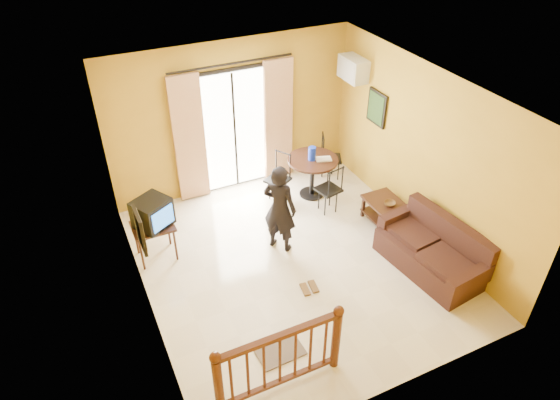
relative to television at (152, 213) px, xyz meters
name	(u,v)px	position (x,y,z in m)	size (l,w,h in m)	color
ground	(294,262)	(1.87, -1.06, -0.85)	(5.00, 5.00, 0.00)	beige
room_shell	(296,170)	(1.87, -1.06, 0.85)	(5.00, 5.00, 5.00)	white
balcony_door	(235,130)	(1.87, 1.37, 0.34)	(2.25, 0.14, 2.46)	black
tv_table	(153,229)	(-0.03, 0.00, -0.30)	(0.62, 0.52, 0.62)	black
television	(152,213)	(0.00, 0.00, 0.00)	(0.66, 0.64, 0.45)	black
picture_left	(140,230)	(-0.35, -1.26, 0.70)	(0.05, 0.42, 0.52)	black
dining_table	(313,167)	(3.00, 0.49, -0.24)	(0.92, 0.92, 0.77)	black
water_jug	(312,154)	(2.97, 0.48, 0.05)	(0.14, 0.14, 0.25)	#132CBA
serving_tray	(323,159)	(3.16, 0.39, -0.07)	(0.28, 0.18, 0.02)	beige
dining_chairs	(312,196)	(2.99, 0.44, -0.85)	(1.79, 1.40, 0.95)	black
air_conditioner	(353,69)	(3.96, 0.89, 1.30)	(0.31, 0.60, 0.40)	silver
botanical_print	(377,108)	(4.08, 0.24, 0.80)	(0.05, 0.50, 0.60)	black
coffee_table	(389,213)	(3.72, -0.93, -0.55)	(0.55, 0.99, 0.44)	black
bowl	(390,204)	(3.72, -0.91, -0.38)	(0.19, 0.19, 0.06)	brown
sofa	(433,252)	(3.72, -2.05, -0.53)	(1.00, 1.84, 0.84)	#321813
standing_person	(280,209)	(1.83, -0.61, -0.09)	(0.55, 0.36, 1.52)	black
stair_balustrade	(280,357)	(0.72, -2.96, -0.29)	(1.63, 0.13, 1.04)	#471E0F
doormat	(280,351)	(0.94, -2.50, -0.84)	(0.60, 0.40, 0.02)	#63564F
sandals	(309,288)	(1.81, -1.67, -0.83)	(0.28, 0.26, 0.03)	brown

